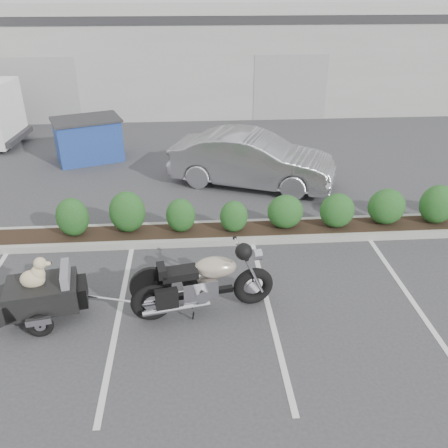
{
  "coord_description": "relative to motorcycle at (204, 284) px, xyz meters",
  "views": [
    {
      "loc": [
        -0.11,
        -7.41,
        5.38
      ],
      "look_at": [
        0.52,
        1.35,
        0.75
      ],
      "focal_mm": 38.0,
      "sensor_mm": 36.0,
      "label": 1
    }
  ],
  "objects": [
    {
      "name": "pet_trailer",
      "position": [
        -2.79,
        0.02,
        -0.07
      ],
      "size": [
        2.09,
        1.19,
        1.23
      ],
      "rotation": [
        0.0,
        0.0,
        0.18
      ],
      "color": "black",
      "rests_on": "ground"
    },
    {
      "name": "sedan",
      "position": [
        1.57,
        5.73,
        0.16
      ],
      "size": [
        4.87,
        3.15,
        1.51
      ],
      "primitive_type": "imported",
      "rotation": [
        0.0,
        0.0,
        1.2
      ],
      "color": "#9F9EA5",
      "rests_on": "ground"
    },
    {
      "name": "motorcycle",
      "position": [
        0.0,
        0.0,
        0.0
      ],
      "size": [
        2.58,
        1.06,
        1.49
      ],
      "rotation": [
        0.0,
        0.0,
        0.18
      ],
      "color": "black",
      "rests_on": "ground"
    },
    {
      "name": "ground",
      "position": [
        -0.02,
        0.57,
        -0.59
      ],
      "size": [
        90.0,
        90.0,
        0.0
      ],
      "primitive_type": "plane",
      "color": "#38383A",
      "rests_on": "ground"
    },
    {
      "name": "dumpster",
      "position": [
        -3.44,
        8.2,
        0.1
      ],
      "size": [
        2.44,
        2.05,
        1.37
      ],
      "rotation": [
        0.0,
        0.0,
        0.35
      ],
      "color": "navy",
      "rests_on": "ground"
    },
    {
      "name": "planter_kerb",
      "position": [
        0.98,
        2.77,
        -0.52
      ],
      "size": [
        12.0,
        1.0,
        0.15
      ],
      "primitive_type": "cube",
      "color": "#9E9E93",
      "rests_on": "ground"
    },
    {
      "name": "building",
      "position": [
        -0.02,
        17.57,
        1.41
      ],
      "size": [
        26.0,
        10.0,
        4.0
      ],
      "primitive_type": "cube",
      "color": "#9EA099",
      "rests_on": "ground"
    }
  ]
}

